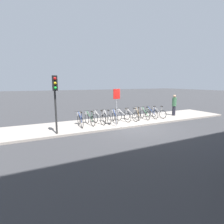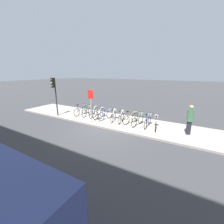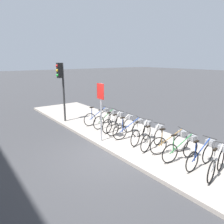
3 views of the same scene
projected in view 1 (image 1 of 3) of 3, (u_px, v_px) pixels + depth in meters
name	position (u px, v px, depth m)	size (l,w,h in m)	color
ground_plane	(134.00, 127.00, 11.07)	(120.00, 120.00, 0.00)	#38383A
sidewalk	(122.00, 122.00, 12.49)	(17.83, 3.24, 0.12)	#9E9389
parked_bicycle_0	(80.00, 119.00, 10.93)	(0.46, 1.53, 0.94)	black
parked_bicycle_1	(89.00, 118.00, 11.26)	(0.46, 1.52, 0.94)	black
parked_bicycle_2	(98.00, 117.00, 11.52)	(0.52, 1.50, 0.94)	black
parked_bicycle_3	(106.00, 117.00, 11.77)	(0.46, 1.53, 0.94)	black
parked_bicycle_4	(115.00, 116.00, 12.00)	(0.51, 1.50, 0.94)	black
parked_bicycle_5	(122.00, 115.00, 12.31)	(0.58, 1.48, 0.94)	black
parked_bicycle_6	(130.00, 115.00, 12.55)	(0.50, 1.50, 0.94)	black
parked_bicycle_7	(137.00, 113.00, 13.01)	(0.64, 1.45, 0.94)	black
parked_bicycle_8	(144.00, 113.00, 13.11)	(0.46, 1.51, 0.94)	black
parked_bicycle_9	(150.00, 112.00, 13.47)	(0.46, 1.53, 0.94)	black
parked_bicycle_10	(157.00, 112.00, 13.61)	(0.51, 1.50, 0.94)	black
pedestrian	(174.00, 105.00, 14.39)	(0.34, 0.34, 1.71)	#23232D
traffic_light	(55.00, 92.00, 8.83)	(0.24, 0.40, 3.04)	#2D2D2D
sign_post	(117.00, 101.00, 10.55)	(0.44, 0.07, 2.32)	#99999E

